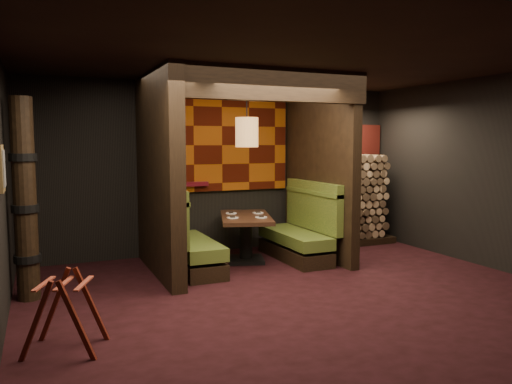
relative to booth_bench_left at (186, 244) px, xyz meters
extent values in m
cube|color=black|center=(0.96, -1.65, -0.41)|extent=(6.50, 5.50, 0.02)
cube|color=black|center=(0.96, -1.65, 2.46)|extent=(6.50, 5.50, 0.02)
cube|color=black|center=(0.96, 1.11, 1.02)|extent=(6.50, 0.02, 2.85)
cube|color=black|center=(0.96, -4.41, 1.02)|extent=(6.50, 0.02, 2.85)
cube|color=black|center=(4.22, -1.65, 1.02)|extent=(0.02, 5.50, 2.85)
cube|color=black|center=(-0.39, 0.00, 1.02)|extent=(0.20, 2.20, 2.85)
cube|color=black|center=(2.26, 0.05, 1.02)|extent=(0.15, 2.10, 2.85)
cube|color=black|center=(0.94, -0.95, 2.23)|extent=(2.85, 0.18, 0.44)
cube|color=#9A470D|center=(0.94, 1.06, 1.42)|extent=(2.40, 0.06, 1.55)
cube|color=#9A470D|center=(-0.27, 0.17, 1.45)|extent=(0.04, 1.85, 1.45)
cube|color=#5A0F19|center=(0.36, 1.00, 0.78)|extent=(0.60, 0.12, 0.07)
cube|color=black|center=(0.11, 0.00, -0.29)|extent=(0.55, 1.60, 0.22)
cube|color=#556A27|center=(0.11, 0.00, -0.04)|extent=(0.55, 1.60, 0.18)
cube|color=#425A23|center=(-0.23, 0.00, 0.35)|extent=(0.12, 1.60, 0.78)
cube|color=#556A27|center=(-0.23, 0.00, 0.70)|extent=(0.15, 1.60, 0.06)
cube|color=black|center=(1.79, 0.00, -0.29)|extent=(0.55, 1.60, 0.22)
cube|color=#556A27|center=(1.79, 0.00, -0.04)|extent=(0.55, 1.60, 0.18)
cube|color=#425A23|center=(2.12, 0.00, 0.35)|extent=(0.12, 1.60, 0.78)
cube|color=#556A27|center=(2.12, 0.00, 0.70)|extent=(0.15, 1.60, 0.06)
cube|color=black|center=(1.01, 0.16, -0.37)|extent=(0.69, 0.69, 0.06)
cylinder|color=black|center=(1.01, 0.16, -0.06)|extent=(0.20, 0.20, 0.67)
cube|color=#3E2516|center=(1.01, 0.16, 0.30)|extent=(1.14, 1.55, 0.06)
cylinder|color=white|center=(0.73, 0.00, 0.34)|extent=(0.18, 0.18, 0.01)
cube|color=black|center=(0.73, 0.00, 0.35)|extent=(0.10, 0.13, 0.02)
cylinder|color=white|center=(1.14, -0.13, 0.34)|extent=(0.18, 0.18, 0.01)
cube|color=black|center=(1.14, -0.13, 0.35)|extent=(0.10, 0.13, 0.02)
cylinder|color=white|center=(0.87, 0.45, 0.34)|extent=(0.18, 0.18, 0.01)
cube|color=black|center=(0.87, 0.45, 0.35)|extent=(0.10, 0.13, 0.02)
cylinder|color=white|center=(1.29, 0.32, 0.34)|extent=(0.18, 0.18, 0.01)
cube|color=black|center=(1.29, 0.32, 0.35)|extent=(0.10, 0.13, 0.02)
cylinder|color=#AD7942|center=(1.01, 0.11, 1.62)|extent=(0.35, 0.35, 0.45)
sphere|color=#FFC672|center=(1.01, 0.11, 1.62)|extent=(0.18, 0.18, 0.18)
cylinder|color=black|center=(1.01, 0.11, 2.15)|extent=(0.02, 0.02, 0.60)
cube|color=olive|center=(-2.26, -1.55, 1.22)|extent=(0.04, 0.36, 0.46)
cube|color=#3F3F3F|center=(-2.23, -1.55, 1.22)|extent=(0.01, 0.27, 0.36)
cube|color=#4C150B|center=(-2.00, -2.42, -0.07)|extent=(0.33, 0.16, 0.75)
cube|color=#4C150B|center=(-1.67, -2.55, -0.07)|extent=(0.33, 0.16, 0.75)
cube|color=#4C150B|center=(-1.84, -2.01, -0.07)|extent=(0.33, 0.16, 0.75)
cube|color=#4C150B|center=(-1.51, -2.14, -0.07)|extent=(0.33, 0.16, 0.75)
cube|color=#963724|center=(-1.92, -2.22, 0.21)|extent=(0.21, 0.45, 0.01)
cube|color=#963724|center=(-1.76, -2.28, 0.21)|extent=(0.21, 0.45, 0.01)
cube|color=#963724|center=(-1.59, -2.34, 0.21)|extent=(0.21, 0.45, 0.01)
cylinder|color=black|center=(-2.09, -0.55, 0.80)|extent=(0.26, 0.26, 2.40)
cylinder|color=black|center=(-2.09, -0.55, 0.10)|extent=(0.31, 0.31, 0.09)
cylinder|color=black|center=(-2.09, -0.55, 0.70)|extent=(0.31, 0.31, 0.09)
cylinder|color=black|center=(-2.09, -0.55, 1.30)|extent=(0.31, 0.31, 0.09)
cube|color=black|center=(3.25, 0.70, -0.34)|extent=(1.73, 0.70, 0.12)
cube|color=brown|center=(3.25, 0.70, 0.48)|extent=(1.73, 0.70, 1.52)
cube|color=maroon|center=(3.25, 1.03, 1.52)|extent=(1.83, 0.10, 0.56)
cube|color=black|center=(2.35, 0.31, 1.02)|extent=(0.08, 0.08, 2.85)
camera|label=1|loc=(-1.92, -6.96, 1.48)|focal=35.00mm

